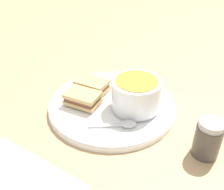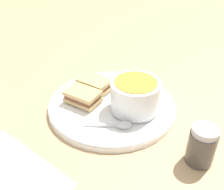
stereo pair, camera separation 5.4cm
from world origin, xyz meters
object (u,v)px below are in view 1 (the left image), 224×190
salt_shaker (208,139)px  sandwich_half_near (92,85)px  spoon (125,124)px  soup_bowl (136,94)px  sandwich_half_far (82,98)px

salt_shaker → sandwich_half_near: bearing=4.7°
sandwich_half_near → salt_shaker: bearing=-175.3°
spoon → salt_shaker: bearing=-24.2°
soup_bowl → salt_shaker: soup_bowl is taller
spoon → sandwich_half_far: 0.13m
spoon → sandwich_half_near: size_ratio=0.91×
sandwich_half_near → sandwich_half_far: size_ratio=0.99×
salt_shaker → sandwich_half_far: bearing=16.0°
soup_bowl → spoon: size_ratio=1.33×
sandwich_half_near → soup_bowl: bearing=-168.0°
sandwich_half_near → sandwich_half_far: same height
spoon → salt_shaker: size_ratio=1.07×
sandwich_half_near → sandwich_half_far: bearing=117.7°
sandwich_half_near → sandwich_half_far: (-0.03, 0.05, 0.00)m
soup_bowl → sandwich_half_near: (0.12, 0.03, -0.02)m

